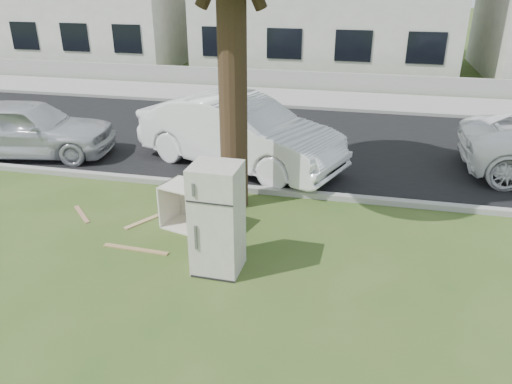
% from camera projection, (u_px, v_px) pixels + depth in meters
% --- Properties ---
extents(ground, '(120.00, 120.00, 0.00)m').
position_uv_depth(ground, '(231.00, 250.00, 8.53)').
color(ground, '#324F1C').
extents(road, '(120.00, 7.00, 0.01)m').
position_uv_depth(road, '(287.00, 141.00, 13.87)').
color(road, black).
rests_on(road, ground).
extents(kerb_near, '(120.00, 0.18, 0.12)m').
position_uv_depth(kerb_near, '(261.00, 193.00, 10.71)').
color(kerb_near, gray).
rests_on(kerb_near, ground).
extents(kerb_far, '(120.00, 0.18, 0.12)m').
position_uv_depth(kerb_far, '(304.00, 109.00, 17.03)').
color(kerb_far, gray).
rests_on(kerb_far, ground).
extents(sidewalk, '(120.00, 2.80, 0.01)m').
position_uv_depth(sidewalk, '(309.00, 99.00, 18.31)').
color(sidewalk, gray).
rests_on(sidewalk, ground).
extents(low_wall, '(120.00, 0.15, 0.70)m').
position_uv_depth(low_wall, '(314.00, 81.00, 19.60)').
color(low_wall, gray).
rests_on(low_wall, ground).
extents(fridge, '(0.75, 0.70, 1.78)m').
position_uv_depth(fridge, '(217.00, 219.00, 7.66)').
color(fridge, silver).
rests_on(fridge, ground).
extents(cabinet, '(1.21, 0.93, 0.83)m').
position_uv_depth(cabinet, '(192.00, 207.00, 9.11)').
color(cabinet, white).
rests_on(cabinet, ground).
extents(plank_a, '(1.20, 0.15, 0.02)m').
position_uv_depth(plank_a, '(136.00, 249.00, 8.54)').
color(plank_a, '#9C7C4B').
rests_on(plank_a, ground).
extents(plank_b, '(0.65, 0.65, 0.02)m').
position_uv_depth(plank_b, '(82.00, 214.00, 9.75)').
color(plank_b, '#A37355').
rests_on(plank_b, ground).
extents(plank_c, '(0.55, 0.83, 0.02)m').
position_uv_depth(plank_c, '(146.00, 220.00, 9.51)').
color(plank_c, tan).
rests_on(plank_c, ground).
extents(car_center, '(5.39, 3.52, 1.68)m').
position_uv_depth(car_center, '(239.00, 132.00, 11.84)').
color(car_center, white).
rests_on(car_center, ground).
extents(car_left, '(4.45, 2.38, 1.44)m').
position_uv_depth(car_left, '(28.00, 128.00, 12.56)').
color(car_left, '#BABCC2').
rests_on(car_left, ground).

